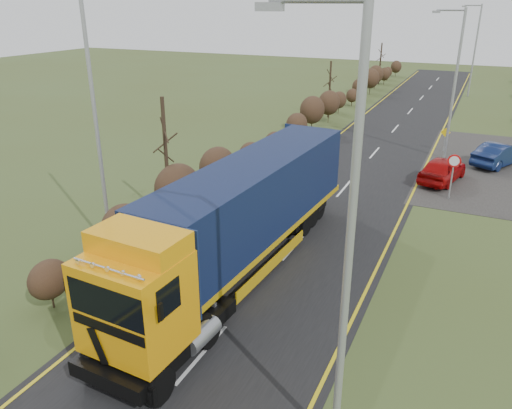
{
  "coord_description": "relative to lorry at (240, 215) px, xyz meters",
  "views": [
    {
      "loc": [
        6.65,
        -14.51,
        9.96
      ],
      "look_at": [
        -1.64,
        3.47,
        1.89
      ],
      "focal_mm": 35.0,
      "sensor_mm": 36.0,
      "label": 1
    }
  ],
  "objects": [
    {
      "name": "car_blue_sedan",
      "position": [
        9.08,
        19.56,
        -1.73
      ],
      "size": [
        3.43,
        4.77,
        1.5
      ],
      "primitive_type": "imported",
      "rotation": [
        0.0,
        0.0,
        2.68
      ],
      "color": "#0B173D",
      "rests_on": "ground"
    },
    {
      "name": "hedgerow",
      "position": [
        -4.86,
        6.93,
        -0.86
      ],
      "size": [
        2.24,
        102.04,
        6.05
      ],
      "color": "#311E16",
      "rests_on": "ground"
    },
    {
      "name": "lorry",
      "position": [
        0.0,
        0.0,
        0.0
      ],
      "size": [
        3.37,
        15.79,
        4.37
      ],
      "rotation": [
        0.0,
        0.0,
        -0.06
      ],
      "color": "black",
      "rests_on": "ground"
    },
    {
      "name": "warning_board",
      "position": [
        5.5,
        21.55,
        -1.45
      ],
      "size": [
        0.65,
        0.11,
        1.72
      ],
      "color": "#989B9D",
      "rests_on": "ground"
    },
    {
      "name": "streetlight_far",
      "position": [
        5.61,
        46.16,
        2.92
      ],
      "size": [
        2.07,
        0.2,
        9.76
      ],
      "color": "#989B9D",
      "rests_on": "ground"
    },
    {
      "name": "streetlight_near",
      "position": [
        5.6,
        -6.52,
        3.16
      ],
      "size": [
        2.15,
        0.2,
        10.16
      ],
      "color": "#989B9D",
      "rests_on": "ground"
    },
    {
      "name": "road",
      "position": [
        1.14,
        9.04,
        -2.47
      ],
      "size": [
        8.0,
        120.0,
        0.02
      ],
      "primitive_type": "cube",
      "color": "black",
      "rests_on": "ground"
    },
    {
      "name": "layby",
      "position": [
        7.64,
        19.04,
        -2.47
      ],
      "size": [
        6.0,
        18.0,
        0.02
      ],
      "primitive_type": "cube",
      "color": "#2A2725",
      "rests_on": "ground"
    },
    {
      "name": "ground",
      "position": [
        1.14,
        -0.96,
        -2.48
      ],
      "size": [
        160.0,
        160.0,
        0.0
      ],
      "primitive_type": "plane",
      "color": "#3D471E",
      "rests_on": "ground"
    },
    {
      "name": "left_pole",
      "position": [
        -5.93,
        -0.66,
        2.86
      ],
      "size": [
        0.16,
        0.16,
        10.67
      ],
      "primitive_type": "cylinder",
      "color": "#989B9D",
      "rests_on": "ground"
    },
    {
      "name": "car_red_hatchback",
      "position": [
        6.05,
        14.67,
        -1.73
      ],
      "size": [
        2.72,
        4.7,
        1.5
      ],
      "primitive_type": "imported",
      "rotation": [
        0.0,
        0.0,
        2.92
      ],
      "color": "#9C0707",
      "rests_on": "ground"
    },
    {
      "name": "streetlight_mid",
      "position": [
        5.61,
        19.79,
        2.85
      ],
      "size": [
        2.04,
        0.19,
        9.64
      ],
      "color": "#989B9D",
      "rests_on": "ground"
    },
    {
      "name": "lane_markings",
      "position": [
        1.14,
        8.73,
        -2.45
      ],
      "size": [
        7.52,
        116.0,
        0.01
      ],
      "color": "gold",
      "rests_on": "road"
    },
    {
      "name": "speed_sign",
      "position": [
        6.74,
        11.83,
        -0.7
      ],
      "size": [
        0.69,
        0.1,
        2.51
      ],
      "color": "#989B9D",
      "rests_on": "ground"
    }
  ]
}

